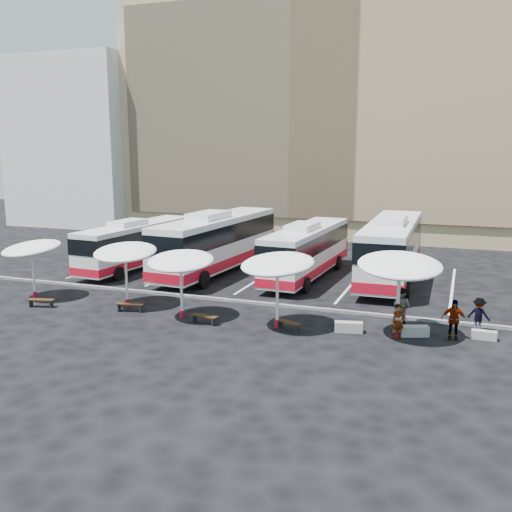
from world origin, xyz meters
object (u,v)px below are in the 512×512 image
(wood_bench_2, at_px, (204,317))
(wood_bench_3, at_px, (289,324))
(bus_1, at_px, (217,241))
(conc_bench_2, at_px, (484,335))
(bus_2, at_px, (307,249))
(bus_3, at_px, (392,247))
(wood_bench_1, at_px, (130,305))
(passenger_3, at_px, (479,315))
(sunshade_4, at_px, (400,266))
(sunshade_0, at_px, (32,248))
(conc_bench_1, at_px, (414,331))
(passenger_0, at_px, (398,322))
(sunshade_2, at_px, (181,261))
(conc_bench_0, at_px, (349,327))
(passenger_1, at_px, (402,307))
(passenger_2, at_px, (453,320))
(wood_bench_0, at_px, (41,301))
(bus_0, at_px, (137,243))
(sunshade_1, at_px, (125,252))
(sunshade_3, at_px, (278,264))

(wood_bench_2, distance_m, wood_bench_3, 4.19)
(bus_1, xyz_separation_m, conc_bench_2, (17.02, -8.74, -1.99))
(bus_2, height_order, bus_3, bus_3)
(wood_bench_1, distance_m, conc_bench_2, 17.48)
(conc_bench_2, bearing_deg, passenger_3, 102.77)
(sunshade_4, bearing_deg, conc_bench_2, 15.36)
(bus_3, bearing_deg, sunshade_0, -148.57)
(conc_bench_1, distance_m, passenger_0, 1.11)
(sunshade_2, distance_m, passenger_0, 10.85)
(bus_1, height_order, conc_bench_0, bus_1)
(conc_bench_2, bearing_deg, passenger_0, -160.70)
(passenger_1, height_order, passenger_2, passenger_1)
(wood_bench_2, relative_size, conc_bench_2, 1.34)
(wood_bench_0, bearing_deg, wood_bench_2, 2.17)
(sunshade_4, relative_size, passenger_1, 2.50)
(wood_bench_2, bearing_deg, passenger_1, 18.74)
(bus_0, relative_size, passenger_2, 6.15)
(wood_bench_2, relative_size, passenger_2, 0.78)
(bus_0, distance_m, passenger_1, 20.47)
(bus_0, xyz_separation_m, bus_2, (12.11, 1.29, 0.09))
(sunshade_0, height_order, wood_bench_3, sunshade_0)
(wood_bench_3, bearing_deg, bus_1, 128.57)
(sunshade_2, bearing_deg, wood_bench_1, 178.93)
(bus_3, distance_m, conc_bench_2, 12.03)
(sunshade_0, distance_m, wood_bench_3, 15.60)
(bus_3, relative_size, conc_bench_2, 12.44)
(bus_3, xyz_separation_m, wood_bench_1, (-11.92, -12.23, -1.83))
(sunshade_0, relative_size, wood_bench_3, 3.21)
(conc_bench_2, distance_m, passenger_3, 1.25)
(passenger_1, bearing_deg, wood_bench_0, 36.28)
(wood_bench_0, bearing_deg, sunshade_1, 23.00)
(bus_1, height_order, wood_bench_3, bus_1)
(wood_bench_2, height_order, conc_bench_0, conc_bench_0)
(bus_3, bearing_deg, wood_bench_0, -143.00)
(bus_3, height_order, conc_bench_0, bus_3)
(conc_bench_1, bearing_deg, conc_bench_2, 11.74)
(bus_3, bearing_deg, sunshade_2, -126.57)
(bus_1, xyz_separation_m, bus_3, (11.55, 1.79, -0.01))
(sunshade_3, distance_m, wood_bench_2, 4.55)
(sunshade_2, xyz_separation_m, sunshade_4, (10.56, 0.73, 0.39))
(sunshade_2, distance_m, passenger_3, 14.50)
(passenger_0, distance_m, passenger_3, 4.15)
(wood_bench_2, bearing_deg, sunshade_3, 10.47)
(wood_bench_3, height_order, conc_bench_2, same)
(wood_bench_0, bearing_deg, bus_1, 64.74)
(passenger_1, bearing_deg, bus_3, -53.99)
(conc_bench_0, height_order, passenger_3, passenger_3)
(bus_3, distance_m, sunshade_1, 17.01)
(bus_1, relative_size, sunshade_4, 2.92)
(sunshade_3, bearing_deg, bus_2, 97.89)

